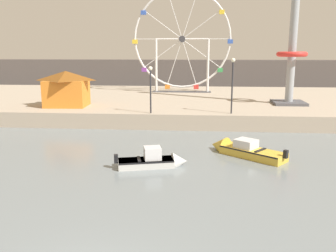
# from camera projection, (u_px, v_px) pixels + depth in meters

# --- Properties ---
(quay_promenade) EXTENTS (110.00, 21.61, 1.21)m
(quay_promenade) POSITION_uv_depth(u_px,v_px,m) (171.00, 102.00, 37.67)
(quay_promenade) COLOR tan
(quay_promenade) RESTS_ON ground_plane
(distant_town_skyline) EXTENTS (140.00, 3.00, 4.40)m
(distant_town_skyline) POSITION_uv_depth(u_px,v_px,m) (181.00, 73.00, 59.12)
(distant_town_skyline) COLOR #564C47
(distant_town_skyline) RESTS_ON ground_plane
(motorboat_pale_grey) EXTENTS (3.86, 1.89, 1.35)m
(motorboat_pale_grey) POSITION_uv_depth(u_px,v_px,m) (156.00, 161.00, 18.78)
(motorboat_pale_grey) COLOR silver
(motorboat_pale_grey) RESTS_ON ground_plane
(motorboat_mustard_yellow) EXTENTS (4.45, 3.95, 1.32)m
(motorboat_mustard_yellow) POSITION_uv_depth(u_px,v_px,m) (241.00, 149.00, 20.90)
(motorboat_mustard_yellow) COLOR gold
(motorboat_mustard_yellow) RESTS_ON ground_plane
(ferris_wheel_white_frame) EXTENTS (11.27, 1.20, 11.43)m
(ferris_wheel_white_frame) POSITION_uv_depth(u_px,v_px,m) (182.00, 41.00, 40.31)
(ferris_wheel_white_frame) COLOR silver
(ferris_wheel_white_frame) RESTS_ON quay_promenade
(drop_tower_steel_tower) EXTENTS (2.80, 2.80, 16.62)m
(drop_tower_steel_tower) POSITION_uv_depth(u_px,v_px,m) (294.00, 30.00, 30.95)
(drop_tower_steel_tower) COLOR #999EA3
(drop_tower_steel_tower) RESTS_ON quay_promenade
(carnival_booth_orange_canopy) EXTENTS (3.91, 3.35, 3.02)m
(carnival_booth_orange_canopy) POSITION_uv_depth(u_px,v_px,m) (66.00, 88.00, 30.77)
(carnival_booth_orange_canopy) COLOR orange
(carnival_booth_orange_canopy) RESTS_ON quay_promenade
(promenade_lamp_near) EXTENTS (0.32, 0.32, 4.18)m
(promenade_lamp_near) POSITION_uv_depth(u_px,v_px,m) (232.00, 78.00, 26.94)
(promenade_lamp_near) COLOR #2D2D33
(promenade_lamp_near) RESTS_ON quay_promenade
(promenade_lamp_far) EXTENTS (0.32, 0.32, 3.57)m
(promenade_lamp_far) POSITION_uv_depth(u_px,v_px,m) (151.00, 82.00, 27.16)
(promenade_lamp_far) COLOR #2D2D33
(promenade_lamp_far) RESTS_ON quay_promenade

